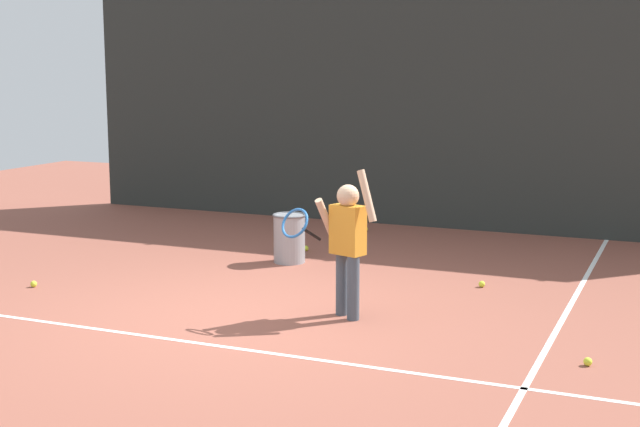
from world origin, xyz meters
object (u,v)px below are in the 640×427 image
tennis_ball_3 (588,362)px  tennis_player (346,238)px  tennis_ball_0 (482,284)px  ball_hopper (289,238)px  tennis_ball_2 (365,229)px  tennis_ball_4 (34,284)px  tennis_ball_1 (306,248)px

tennis_ball_3 → tennis_player: bearing=166.9°
tennis_player → tennis_ball_0: tennis_player is taller
tennis_player → ball_hopper: (-1.42, 1.86, -0.44)m
ball_hopper → tennis_ball_2: size_ratio=8.52×
tennis_ball_4 → tennis_ball_2: bearing=64.0°
tennis_player → ball_hopper: bearing=145.2°
tennis_ball_2 → tennis_player: bearing=-72.3°
tennis_ball_0 → tennis_ball_3: size_ratio=1.00×
tennis_ball_4 → tennis_player: bearing=3.8°
tennis_ball_0 → tennis_ball_2: size_ratio=1.00×
tennis_ball_0 → tennis_ball_2: 3.25m
tennis_ball_0 → tennis_ball_4: 4.58m
tennis_ball_2 → tennis_ball_3: 5.66m
tennis_ball_2 → tennis_ball_3: bearing=-52.6°
tennis_ball_0 → tennis_player: bearing=-119.5°
ball_hopper → tennis_ball_1: bearing=96.9°
tennis_player → tennis_ball_4: 3.41m
tennis_player → tennis_ball_3: 2.33m
tennis_ball_2 → tennis_ball_1: bearing=-98.5°
tennis_ball_1 → tennis_ball_3: same height
tennis_ball_4 → ball_hopper: bearing=47.4°
tennis_player → tennis_ball_0: bearing=78.3°
tennis_player → ball_hopper: tennis_player is taller
tennis_ball_2 → tennis_ball_4: bearing=-116.0°
tennis_player → ball_hopper: size_ratio=2.40×
tennis_ball_0 → tennis_ball_3: same height
tennis_player → tennis_ball_0: (0.88, 1.57, -0.69)m
tennis_ball_0 → tennis_ball_4: same height
ball_hopper → tennis_ball_1: ball_hopper is taller
tennis_ball_1 → tennis_ball_2: size_ratio=1.00×
tennis_ball_2 → ball_hopper: bearing=-93.9°
tennis_ball_1 → tennis_ball_3: 4.74m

